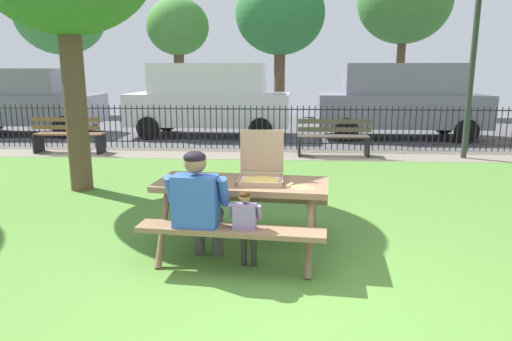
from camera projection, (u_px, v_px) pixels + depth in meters
name	position (u px, v px, depth m)	size (l,w,h in m)	color
ground	(288.00, 233.00, 5.59)	(28.00, 11.81, 0.02)	#538535
cobblestone_walkway	(288.00, 155.00, 10.66)	(28.00, 1.40, 0.01)	gray
street_asphalt	(288.00, 129.00, 15.21)	(28.00, 7.95, 0.01)	#515154
picnic_table_foreground	(242.00, 197.00, 4.91)	(1.93, 1.64, 0.79)	#8A674A
pizza_box_open	(261.00, 172.00, 4.88)	(0.47, 0.50, 0.52)	tan
pizza_slice_on_table	(298.00, 186.00, 4.65)	(0.28, 0.23, 0.02)	#E9DA60
adult_at_table	(199.00, 204.00, 4.47)	(0.63, 0.62, 1.19)	#494949
child_at_table	(246.00, 223.00, 4.40)	(0.32, 0.31, 0.82)	#323232
iron_fence_streetside	(288.00, 127.00, 11.22)	(23.06, 0.03, 1.06)	black
park_bench_left	(68.00, 135.00, 10.77)	(1.61, 0.49, 0.85)	brown
park_bench_center	(333.00, 138.00, 10.37)	(1.61, 0.49, 0.85)	brown
lamp_post_walkway	(474.00, 47.00, 9.73)	(0.28, 0.28, 3.87)	#2D382D
parked_car_far_left	(24.00, 101.00, 13.75)	(4.48, 2.08, 1.94)	gray
parked_car_left	(209.00, 98.00, 13.37)	(4.65, 2.05, 2.08)	white
parked_car_center	(400.00, 99.00, 13.02)	(4.62, 1.98, 2.08)	gray
far_tree_left	(60.00, 14.00, 20.63)	(3.95, 3.95, 6.10)	brown
far_tree_midleft	(178.00, 28.00, 20.42)	(2.74, 2.74, 4.98)	brown
far_tree_center	(280.00, 15.00, 20.01)	(3.87, 3.87, 6.00)	brown
far_tree_midright	(405.00, 1.00, 19.56)	(3.94, 3.94, 6.51)	brown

